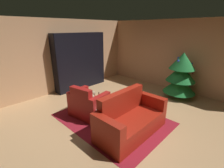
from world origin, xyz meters
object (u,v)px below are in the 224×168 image
book_stack_on_table (105,103)px  decorated_tree (181,75)px  armchair_red (88,105)px  couch_red (130,120)px  bookshelf_unit (83,61)px  bottle_on_table (99,99)px  coffee_table (107,106)px

book_stack_on_table → decorated_tree: bearing=75.1°
book_stack_on_table → decorated_tree: size_ratio=0.14×
armchair_red → couch_red: size_ratio=0.60×
bookshelf_unit → decorated_tree: (3.17, 1.62, -0.24)m
armchair_red → decorated_tree: (1.20, 2.95, 0.47)m
book_stack_on_table → bottle_on_table: 0.20m
couch_red → decorated_tree: decorated_tree is taller
armchair_red → bottle_on_table: (0.28, 0.14, 0.22)m
bottle_on_table → couch_red: bearing=3.9°
bottle_on_table → bookshelf_unit: bearing=152.2°
bookshelf_unit → book_stack_on_table: 2.74m
bookshelf_unit → couch_red: bookshelf_unit is taller
coffee_table → book_stack_on_table: (-0.00, -0.03, 0.10)m
coffee_table → book_stack_on_table: 0.11m
bookshelf_unit → couch_red: size_ratio=1.23×
book_stack_on_table → bottle_on_table: size_ratio=0.70×
bookshelf_unit → couch_red: (3.22, -1.12, -0.71)m
couch_red → coffee_table: couch_red is taller
armchair_red → couch_red: 1.27m
couch_red → bottle_on_table: couch_red is taller
armchair_red → coffee_table: 0.52m
bottle_on_table → decorated_tree: decorated_tree is taller
armchair_red → couch_red: bearing=9.2°
bookshelf_unit → coffee_table: 2.75m
armchair_red → book_stack_on_table: bearing=21.7°
coffee_table → armchair_red: bearing=-154.8°
armchair_red → decorated_tree: 3.22m
couch_red → book_stack_on_table: (-0.78, -0.02, 0.16)m
bottle_on_table → decorated_tree: size_ratio=0.21×
decorated_tree → book_stack_on_table: bearing=-104.9°
couch_red → bottle_on_table: size_ratio=5.41×
bookshelf_unit → bottle_on_table: size_ratio=6.66×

